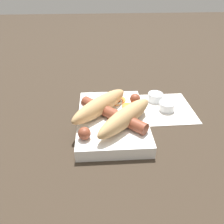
{
  "coord_description": "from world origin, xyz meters",
  "views": [
    {
      "loc": [
        -0.42,
        0.03,
        0.32
      ],
      "look_at": [
        0.0,
        0.0,
        0.04
      ],
      "focal_mm": 35.0,
      "sensor_mm": 36.0,
      "label": 1
    }
  ],
  "objects_px": {
    "food_tray": "(112,120)",
    "condiment_cup_near": "(167,107)",
    "bread_roll": "(112,111)",
    "sausage": "(113,114)",
    "condiment_cup_far": "(155,98)"
  },
  "relations": [
    {
      "from": "sausage",
      "to": "condiment_cup_far",
      "type": "height_order",
      "value": "sausage"
    },
    {
      "from": "food_tray",
      "to": "condiment_cup_near",
      "type": "xyz_separation_m",
      "value": [
        0.06,
        -0.15,
        -0.0
      ]
    },
    {
      "from": "sausage",
      "to": "condiment_cup_far",
      "type": "distance_m",
      "value": 0.18
    },
    {
      "from": "food_tray",
      "to": "bread_roll",
      "type": "relative_size",
      "value": 1.14
    },
    {
      "from": "food_tray",
      "to": "bread_roll",
      "type": "height_order",
      "value": "bread_roll"
    },
    {
      "from": "food_tray",
      "to": "condiment_cup_far",
      "type": "distance_m",
      "value": 0.17
    },
    {
      "from": "bread_roll",
      "to": "condiment_cup_far",
      "type": "distance_m",
      "value": 0.18
    },
    {
      "from": "food_tray",
      "to": "sausage",
      "type": "height_order",
      "value": "sausage"
    },
    {
      "from": "condiment_cup_far",
      "to": "sausage",
      "type": "bearing_deg",
      "value": 132.92
    },
    {
      "from": "sausage",
      "to": "condiment_cup_near",
      "type": "distance_m",
      "value": 0.17
    },
    {
      "from": "food_tray",
      "to": "condiment_cup_near",
      "type": "relative_size",
      "value": 5.6
    },
    {
      "from": "food_tray",
      "to": "condiment_cup_near",
      "type": "distance_m",
      "value": 0.16
    },
    {
      "from": "bread_roll",
      "to": "sausage",
      "type": "distance_m",
      "value": 0.01
    },
    {
      "from": "food_tray",
      "to": "bread_roll",
      "type": "xyz_separation_m",
      "value": [
        -0.01,
        0.0,
        0.04
      ]
    },
    {
      "from": "sausage",
      "to": "condiment_cup_far",
      "type": "relative_size",
      "value": 3.77
    }
  ]
}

